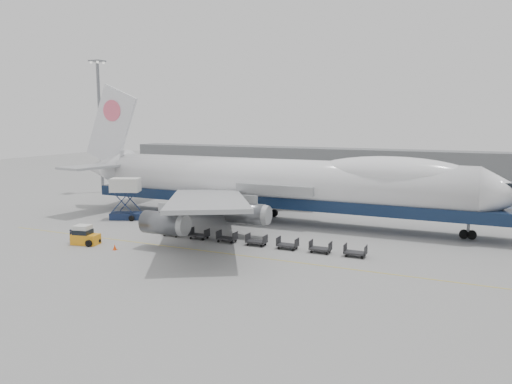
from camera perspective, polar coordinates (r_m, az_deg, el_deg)
The scene contains 16 objects.
ground at distance 60.22m, azimuth -1.93°, elevation -5.51°, with size 260.00×260.00×0.00m, color gray.
apron_line at distance 55.09m, azimuth -4.73°, elevation -6.86°, with size 60.00×0.15×0.01m, color gold.
hangar at distance 128.00m, azimuth 8.03°, elevation 3.42°, with size 110.00×8.00×7.00m, color slate.
floodlight_mast at distance 102.25m, azimuth -17.42°, elevation 7.92°, with size 2.40×2.40×25.43m.
airliner at distance 69.73m, azimuth 2.90°, elevation 1.10°, with size 67.00×55.30×19.98m.
catering_truck at distance 74.29m, azimuth -14.66°, elevation -0.42°, with size 4.91×4.17×5.97m.
baggage_tug at distance 61.34m, azimuth -19.01°, elevation -4.76°, with size 3.33×2.22×2.25m.
ground_worker at distance 62.54m, azimuth -20.36°, elevation -4.75°, with size 0.59×0.39×1.63m, color black.
traffic_cone at distance 57.89m, azimuth -15.84°, elevation -6.10°, with size 0.43×0.43×0.64m.
dolly_0 at distance 63.05m, azimuth -9.51°, elevation -4.49°, with size 2.30×1.35×1.30m.
dolly_1 at distance 61.04m, azimuth -6.52°, elevation -4.86°, with size 2.30×1.35×1.30m.
dolly_2 at distance 59.21m, azimuth -3.33°, elevation -5.24°, with size 2.30×1.35×1.30m.
dolly_3 at distance 57.57m, azimuth 0.05°, elevation -5.62°, with size 2.30×1.35×1.30m.
dolly_4 at distance 56.15m, azimuth 3.63°, elevation -6.00°, with size 2.30×1.35×1.30m.
dolly_5 at distance 54.95m, azimuth 7.38°, elevation -6.37°, with size 2.30×1.35×1.30m.
dolly_6 at distance 54.01m, azimuth 11.28°, elevation -6.73°, with size 2.30×1.35×1.30m.
Camera 1 is at (26.03, -52.33, 14.52)m, focal length 35.00 mm.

